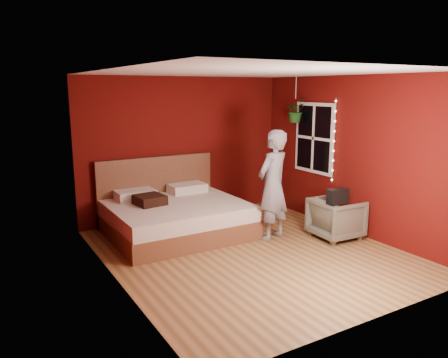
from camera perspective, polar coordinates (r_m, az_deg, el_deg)
floor at (r=6.58m, az=3.51°, el=-9.52°), size 4.50×4.50×0.00m
room_walls at (r=6.17m, az=3.70°, el=5.18°), size 4.04×4.54×2.62m
window at (r=8.10m, az=11.68°, el=5.25°), size 0.05×0.97×1.27m
fairy_lights at (r=7.71m, az=14.15°, el=4.82°), size 0.04×0.04×1.45m
bed at (r=7.35m, az=-6.48°, el=-4.72°), size 2.17×1.84×1.19m
person at (r=6.93m, az=6.39°, el=-0.84°), size 0.75×0.61×1.76m
armchair at (r=7.29m, az=14.45°, el=-4.99°), size 0.76×0.74×0.66m
handbag at (r=6.89m, az=14.64°, el=-2.18°), size 0.32×0.17×0.23m
throw_pillow at (r=7.15m, az=-9.67°, el=-2.70°), size 0.48×0.48×0.15m
hanging_plant at (r=8.21m, az=9.29°, el=8.81°), size 0.47×0.44×0.83m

